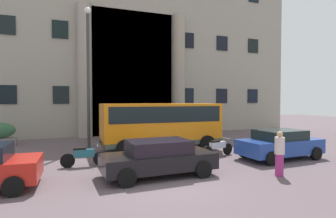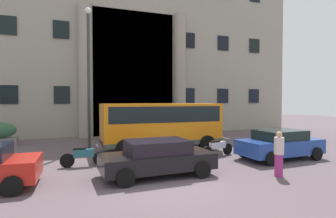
{
  "view_description": "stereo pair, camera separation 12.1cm",
  "coord_description": "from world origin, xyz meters",
  "px_view_note": "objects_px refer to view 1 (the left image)",
  "views": [
    {
      "loc": [
        -3.22,
        -8.96,
        2.86
      ],
      "look_at": [
        1.99,
        4.78,
        2.37
      ],
      "focal_mm": 29.08,
      "sensor_mm": 36.0,
      "label": 1
    },
    {
      "loc": [
        -3.11,
        -9.0,
        2.86
      ],
      "look_at": [
        1.99,
        4.78,
        2.37
      ],
      "focal_mm": 29.08,
      "sensor_mm": 36.0,
      "label": 2
    }
  ],
  "objects_px": {
    "hedge_planter_west": "(210,127)",
    "motorcycle_far_end": "(83,156)",
    "hedge_planter_entrance_right": "(162,128)",
    "hedge_planter_entrance_left": "(120,130)",
    "lamppost_plaza_centre": "(88,67)",
    "orange_minibus": "(161,122)",
    "scooter_by_planter": "(262,144)",
    "motorcycle_near_kerb": "(217,147)",
    "pedestrian_woman_with_bag": "(279,154)",
    "parked_coupe_end": "(280,144)",
    "bus_stop_sign": "(210,118)",
    "white_taxi_kerbside": "(158,157)"
  },
  "relations": [
    {
      "from": "hedge_planter_entrance_left",
      "to": "motorcycle_far_end",
      "type": "xyz_separation_m",
      "value": [
        -2.94,
        -7.13,
        -0.23
      ]
    },
    {
      "from": "parked_coupe_end",
      "to": "white_taxi_kerbside",
      "type": "bearing_deg",
      "value": -176.53
    },
    {
      "from": "orange_minibus",
      "to": "parked_coupe_end",
      "type": "bearing_deg",
      "value": -40.89
    },
    {
      "from": "orange_minibus",
      "to": "white_taxi_kerbside",
      "type": "xyz_separation_m",
      "value": [
        -1.8,
        -4.83,
        -0.9
      ]
    },
    {
      "from": "bus_stop_sign",
      "to": "hedge_planter_entrance_right",
      "type": "relative_size",
      "value": 1.65
    },
    {
      "from": "parked_coupe_end",
      "to": "pedestrian_woman_with_bag",
      "type": "relative_size",
      "value": 2.48
    },
    {
      "from": "bus_stop_sign",
      "to": "hedge_planter_entrance_left",
      "type": "distance_m",
      "value": 6.45
    },
    {
      "from": "orange_minibus",
      "to": "scooter_by_planter",
      "type": "bearing_deg",
      "value": -24.71
    },
    {
      "from": "bus_stop_sign",
      "to": "hedge_planter_entrance_right",
      "type": "xyz_separation_m",
      "value": [
        -2.41,
        3.27,
        -0.95
      ]
    },
    {
      "from": "hedge_planter_entrance_left",
      "to": "lamppost_plaza_centre",
      "type": "bearing_deg",
      "value": -134.26
    },
    {
      "from": "orange_minibus",
      "to": "hedge_planter_west",
      "type": "distance_m",
      "value": 7.57
    },
    {
      "from": "motorcycle_far_end",
      "to": "lamppost_plaza_centre",
      "type": "distance_m",
      "value": 6.47
    },
    {
      "from": "bus_stop_sign",
      "to": "motorcycle_far_end",
      "type": "height_order",
      "value": "bus_stop_sign"
    },
    {
      "from": "lamppost_plaza_centre",
      "to": "scooter_by_planter",
      "type": "bearing_deg",
      "value": -28.59
    },
    {
      "from": "pedestrian_woman_with_bag",
      "to": "lamppost_plaza_centre",
      "type": "xyz_separation_m",
      "value": [
        -6.2,
        8.88,
        3.96
      ]
    },
    {
      "from": "orange_minibus",
      "to": "pedestrian_woman_with_bag",
      "type": "distance_m",
      "value": 6.95
    },
    {
      "from": "hedge_planter_entrance_right",
      "to": "white_taxi_kerbside",
      "type": "bearing_deg",
      "value": -110.21
    },
    {
      "from": "scooter_by_planter",
      "to": "motorcycle_near_kerb",
      "type": "relative_size",
      "value": 0.97
    },
    {
      "from": "hedge_planter_entrance_left",
      "to": "orange_minibus",
      "type": "bearing_deg",
      "value": -73.4
    },
    {
      "from": "orange_minibus",
      "to": "pedestrian_woman_with_bag",
      "type": "xyz_separation_m",
      "value": [
        2.45,
        -6.46,
        -0.74
      ]
    },
    {
      "from": "motorcycle_near_kerb",
      "to": "orange_minibus",
      "type": "bearing_deg",
      "value": 114.29
    },
    {
      "from": "orange_minibus",
      "to": "lamppost_plaza_centre",
      "type": "relative_size",
      "value": 0.79
    },
    {
      "from": "orange_minibus",
      "to": "hedge_planter_west",
      "type": "xyz_separation_m",
      "value": [
        5.86,
        4.71,
        -0.94
      ]
    },
    {
      "from": "bus_stop_sign",
      "to": "hedge_planter_west",
      "type": "distance_m",
      "value": 3.15
    },
    {
      "from": "hedge_planter_west",
      "to": "scooter_by_planter",
      "type": "height_order",
      "value": "hedge_planter_west"
    },
    {
      "from": "hedge_planter_entrance_right",
      "to": "hedge_planter_entrance_left",
      "type": "bearing_deg",
      "value": -170.23
    },
    {
      "from": "bus_stop_sign",
      "to": "white_taxi_kerbside",
      "type": "distance_m",
      "value": 9.32
    },
    {
      "from": "hedge_planter_entrance_left",
      "to": "hedge_planter_entrance_right",
      "type": "bearing_deg",
      "value": 9.77
    },
    {
      "from": "motorcycle_far_end",
      "to": "hedge_planter_entrance_right",
      "type": "bearing_deg",
      "value": 52.88
    },
    {
      "from": "pedestrian_woman_with_bag",
      "to": "parked_coupe_end",
      "type": "bearing_deg",
      "value": 52.58
    },
    {
      "from": "hedge_planter_west",
      "to": "parked_coupe_end",
      "type": "bearing_deg",
      "value": -97.76
    },
    {
      "from": "bus_stop_sign",
      "to": "lamppost_plaza_centre",
      "type": "bearing_deg",
      "value": 177.82
    },
    {
      "from": "parked_coupe_end",
      "to": "lamppost_plaza_centre",
      "type": "bearing_deg",
      "value": 139.33
    },
    {
      "from": "hedge_planter_entrance_right",
      "to": "motorcycle_far_end",
      "type": "bearing_deg",
      "value": -129.34
    },
    {
      "from": "bus_stop_sign",
      "to": "lamppost_plaza_centre",
      "type": "relative_size",
      "value": 0.31
    },
    {
      "from": "scooter_by_planter",
      "to": "lamppost_plaza_centre",
      "type": "distance_m",
      "value": 10.94
    },
    {
      "from": "bus_stop_sign",
      "to": "hedge_planter_west",
      "type": "xyz_separation_m",
      "value": [
        1.5,
        2.6,
        -0.95
      ]
    },
    {
      "from": "hedge_planter_west",
      "to": "motorcycle_far_end",
      "type": "xyz_separation_m",
      "value": [
        -10.23,
        -7.04,
        -0.2
      ]
    },
    {
      "from": "hedge_planter_west",
      "to": "scooter_by_planter",
      "type": "xyz_separation_m",
      "value": [
        -0.8,
        -7.09,
        -0.19
      ]
    },
    {
      "from": "motorcycle_near_kerb",
      "to": "pedestrian_woman_with_bag",
      "type": "xyz_separation_m",
      "value": [
        0.34,
        -3.91,
        0.39
      ]
    },
    {
      "from": "scooter_by_planter",
      "to": "white_taxi_kerbside",
      "type": "bearing_deg",
      "value": -146.28
    },
    {
      "from": "orange_minibus",
      "to": "scooter_by_planter",
      "type": "distance_m",
      "value": 5.71
    },
    {
      "from": "hedge_planter_entrance_left",
      "to": "motorcycle_far_end",
      "type": "bearing_deg",
      "value": -112.4
    },
    {
      "from": "hedge_planter_entrance_left",
      "to": "hedge_planter_west",
      "type": "bearing_deg",
      "value": -0.7
    },
    {
      "from": "orange_minibus",
      "to": "hedge_planter_entrance_right",
      "type": "relative_size",
      "value": 4.19
    },
    {
      "from": "hedge_planter_entrance_right",
      "to": "pedestrian_woman_with_bag",
      "type": "xyz_separation_m",
      "value": [
        0.49,
        -11.84,
        0.2
      ]
    },
    {
      "from": "bus_stop_sign",
      "to": "parked_coupe_end",
      "type": "height_order",
      "value": "bus_stop_sign"
    },
    {
      "from": "lamppost_plaza_centre",
      "to": "bus_stop_sign",
      "type": "bearing_deg",
      "value": -2.18
    },
    {
      "from": "hedge_planter_entrance_right",
      "to": "parked_coupe_end",
      "type": "height_order",
      "value": "parked_coupe_end"
    },
    {
      "from": "hedge_planter_entrance_right",
      "to": "scooter_by_planter",
      "type": "height_order",
      "value": "hedge_planter_entrance_right"
    }
  ]
}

